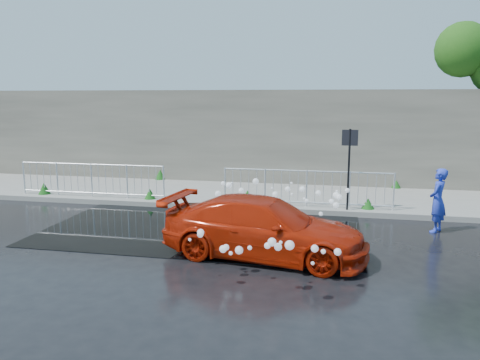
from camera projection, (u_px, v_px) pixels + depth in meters
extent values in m
plane|color=black|center=(173.00, 237.00, 11.43)|extent=(90.00, 90.00, 0.00)
cube|color=slate|center=(222.00, 194.00, 16.24)|extent=(30.00, 4.00, 0.15)
cube|color=slate|center=(207.00, 206.00, 14.31)|extent=(30.00, 0.25, 0.16)
cube|color=#524F45|center=(235.00, 136.00, 18.04)|extent=(30.00, 0.60, 3.50)
cube|color=black|center=(204.00, 227.00, 12.29)|extent=(8.00, 5.00, 0.01)
cylinder|color=black|center=(349.00, 173.00, 13.37)|extent=(0.06, 0.06, 2.50)
cube|color=black|center=(350.00, 138.00, 13.19)|extent=(0.45, 0.04, 0.45)
sphere|color=#0E3C0E|center=(463.00, 50.00, 16.11)|extent=(1.90, 1.90, 1.90)
cylinder|color=silver|center=(24.00, 177.00, 15.82)|extent=(0.05, 0.05, 1.10)
cylinder|color=silver|center=(164.00, 183.00, 14.83)|extent=(0.05, 0.05, 1.10)
cylinder|color=silver|center=(91.00, 164.00, 15.24)|extent=(5.00, 0.04, 0.04)
cylinder|color=silver|center=(92.00, 193.00, 15.40)|extent=(5.00, 0.04, 0.04)
cylinder|color=silver|center=(225.00, 185.00, 14.44)|extent=(0.05, 0.05, 1.10)
cylinder|color=silver|center=(394.00, 192.00, 13.45)|extent=(0.05, 0.05, 1.10)
cylinder|color=silver|center=(307.00, 171.00, 13.85)|extent=(5.00, 0.04, 0.04)
cylinder|color=silver|center=(306.00, 202.00, 14.02)|extent=(5.00, 0.04, 0.04)
cone|color=#134211|center=(44.00, 188.00, 15.79)|extent=(0.40, 0.40, 0.39)
cone|color=#134211|center=(150.00, 194.00, 15.05)|extent=(0.36, 0.36, 0.33)
cone|color=#134211|center=(247.00, 197.00, 14.41)|extent=(0.44, 0.44, 0.41)
cone|color=#134211|center=(368.00, 203.00, 13.70)|extent=(0.38, 0.38, 0.31)
cone|color=#134211|center=(160.00, 174.00, 18.62)|extent=(0.42, 0.42, 0.40)
cone|color=#134211|center=(396.00, 184.00, 16.84)|extent=(0.34, 0.34, 0.28)
sphere|color=white|center=(241.00, 191.00, 12.86)|extent=(0.16, 0.16, 0.16)
sphere|color=white|center=(325.00, 235.00, 10.79)|extent=(0.17, 0.17, 0.17)
sphere|color=white|center=(347.00, 190.00, 12.58)|extent=(0.13, 0.13, 0.13)
sphere|color=white|center=(292.00, 214.00, 11.49)|extent=(0.16, 0.16, 0.16)
sphere|color=white|center=(334.00, 230.00, 10.76)|extent=(0.14, 0.14, 0.14)
sphere|color=white|center=(258.00, 197.00, 12.06)|extent=(0.08, 0.08, 0.08)
sphere|color=white|center=(218.00, 194.00, 12.32)|extent=(0.17, 0.17, 0.17)
sphere|color=white|center=(292.00, 194.00, 12.42)|extent=(0.07, 0.07, 0.07)
sphere|color=white|center=(304.00, 199.00, 11.88)|extent=(0.07, 0.07, 0.07)
sphere|color=white|center=(291.00, 183.00, 12.92)|extent=(0.07, 0.07, 0.07)
sphere|color=white|center=(232.00, 183.00, 12.85)|extent=(0.06, 0.06, 0.06)
sphere|color=white|center=(321.00, 214.00, 11.43)|extent=(0.11, 0.11, 0.11)
sphere|color=white|center=(339.00, 197.00, 11.79)|extent=(0.16, 0.16, 0.16)
sphere|color=white|center=(336.00, 195.00, 12.00)|extent=(0.18, 0.18, 0.18)
sphere|color=white|center=(219.00, 220.00, 11.28)|extent=(0.06, 0.06, 0.06)
sphere|color=white|center=(272.00, 188.00, 12.42)|extent=(0.06, 0.06, 0.06)
sphere|color=white|center=(331.00, 201.00, 11.71)|extent=(0.13, 0.13, 0.13)
sphere|color=white|center=(337.00, 191.00, 12.45)|extent=(0.07, 0.07, 0.07)
sphere|color=white|center=(274.00, 197.00, 12.34)|extent=(0.08, 0.08, 0.08)
sphere|color=white|center=(328.00, 232.00, 10.80)|extent=(0.14, 0.14, 0.14)
sphere|color=white|center=(234.00, 225.00, 11.26)|extent=(0.09, 0.09, 0.09)
sphere|color=white|center=(223.00, 183.00, 12.94)|extent=(0.13, 0.13, 0.13)
sphere|color=white|center=(241.00, 225.00, 11.20)|extent=(0.08, 0.08, 0.08)
sphere|color=white|center=(307.00, 201.00, 11.58)|extent=(0.10, 0.10, 0.10)
sphere|color=white|center=(288.00, 189.00, 12.43)|extent=(0.15, 0.15, 0.15)
sphere|color=white|center=(229.00, 185.00, 13.11)|extent=(0.18, 0.18, 0.18)
sphere|color=white|center=(318.00, 193.00, 12.39)|extent=(0.15, 0.15, 0.15)
sphere|color=white|center=(285.00, 229.00, 11.03)|extent=(0.09, 0.09, 0.09)
sphere|color=white|center=(300.00, 226.00, 10.97)|extent=(0.07, 0.07, 0.07)
sphere|color=white|center=(302.00, 189.00, 12.71)|extent=(0.17, 0.17, 0.17)
sphere|color=white|center=(256.00, 181.00, 12.92)|extent=(0.18, 0.18, 0.18)
sphere|color=white|center=(276.00, 223.00, 11.12)|extent=(0.18, 0.18, 0.18)
sphere|color=white|center=(275.00, 194.00, 12.27)|extent=(0.16, 0.16, 0.16)
sphere|color=white|center=(336.00, 205.00, 11.51)|extent=(0.16, 0.16, 0.16)
sphere|color=white|center=(323.00, 252.00, 8.58)|extent=(0.09, 0.09, 0.09)
sphere|color=white|center=(200.00, 234.00, 8.20)|extent=(0.11, 0.11, 0.11)
sphere|color=white|center=(272.00, 242.00, 7.95)|extent=(0.15, 0.15, 0.15)
sphere|color=white|center=(313.00, 263.00, 8.61)|extent=(0.07, 0.07, 0.07)
sphere|color=white|center=(267.00, 246.00, 8.03)|extent=(0.11, 0.11, 0.11)
sphere|color=white|center=(281.00, 242.00, 8.26)|extent=(0.06, 0.06, 0.06)
sphere|color=white|center=(223.00, 249.00, 8.74)|extent=(0.14, 0.14, 0.14)
sphere|color=white|center=(315.00, 249.00, 8.47)|extent=(0.14, 0.14, 0.14)
sphere|color=white|center=(239.00, 250.00, 9.00)|extent=(0.16, 0.16, 0.16)
sphere|color=white|center=(231.00, 253.00, 8.97)|extent=(0.08, 0.08, 0.08)
sphere|color=white|center=(250.00, 248.00, 8.55)|extent=(0.08, 0.08, 0.08)
sphere|color=white|center=(290.00, 245.00, 7.53)|extent=(0.16, 0.16, 0.16)
sphere|color=white|center=(226.00, 247.00, 9.08)|extent=(0.13, 0.13, 0.13)
sphere|color=white|center=(338.00, 252.00, 8.18)|extent=(0.13, 0.13, 0.13)
sphere|color=white|center=(190.00, 240.00, 8.63)|extent=(0.06, 0.06, 0.06)
sphere|color=white|center=(201.00, 232.00, 8.16)|extent=(0.13, 0.13, 0.13)
sphere|color=white|center=(278.00, 247.00, 8.06)|extent=(0.14, 0.14, 0.14)
imported|color=#A81C06|center=(264.00, 228.00, 9.94)|extent=(4.58, 2.36, 1.27)
imported|color=#263AC2|center=(438.00, 200.00, 11.76)|extent=(0.61, 0.71, 1.63)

